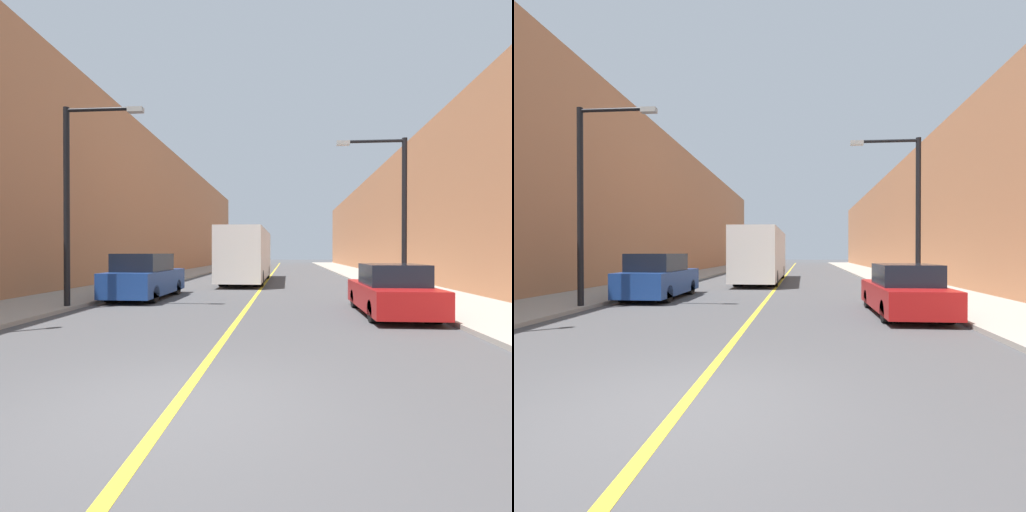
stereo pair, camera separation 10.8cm
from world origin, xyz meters
TOP-DOWN VIEW (x-y plane):
  - ground_plane at (0.00, 0.00)m, footprint 200.00×200.00m
  - sidewalk_left at (-7.41, 30.00)m, footprint 3.58×72.00m
  - sidewalk_right at (7.41, 30.00)m, footprint 3.58×72.00m
  - building_row_left at (-11.21, 30.00)m, footprint 4.00×72.00m
  - building_row_right at (11.21, 30.00)m, footprint 4.00×72.00m
  - road_center_line at (0.00, 30.00)m, footprint 0.16×72.00m
  - bus at (-1.20, 20.70)m, footprint 2.48×11.10m
  - parked_suv_left at (-4.45, 11.24)m, footprint 1.93×4.97m
  - car_right_near at (4.51, 7.60)m, footprint 1.87×4.72m
  - street_lamp_left at (-5.65, 7.95)m, footprint 2.71×0.24m
  - street_lamp_right at (5.64, 11.23)m, footprint 2.71×0.24m

SIDE VIEW (x-z plane):
  - ground_plane at x=0.00m, z-range 0.00..0.00m
  - road_center_line at x=0.00m, z-range 0.00..0.01m
  - sidewalk_left at x=-7.41m, z-range 0.00..0.12m
  - sidewalk_right at x=7.41m, z-range 0.00..0.12m
  - car_right_near at x=4.51m, z-range -0.08..1.47m
  - parked_suv_left at x=-4.45m, z-range -0.06..1.78m
  - bus at x=-1.20m, z-range 0.11..3.41m
  - street_lamp_right at x=5.64m, z-range 0.65..6.87m
  - street_lamp_left at x=-5.65m, z-range 0.66..7.22m
  - building_row_right at x=11.21m, z-range 0.00..9.19m
  - building_row_left at x=-11.21m, z-range 0.00..11.22m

